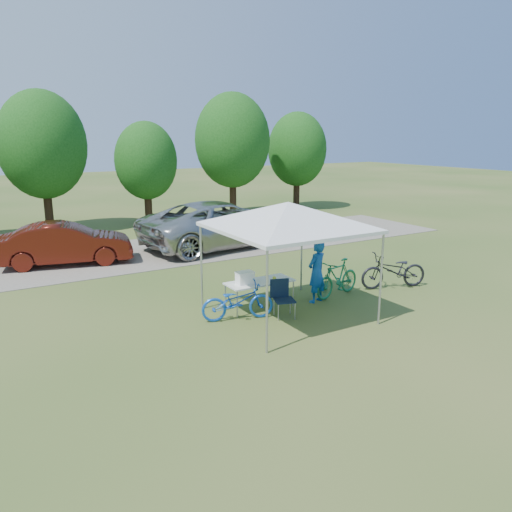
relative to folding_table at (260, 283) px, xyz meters
The scene contains 14 objects.
ground 1.08m from the folding_table, 72.63° to the right, with size 100.00×100.00×0.00m, color #2D5119.
gravel_strip 7.22m from the folding_table, 87.97° to the left, with size 24.00×5.00×0.02m, color gray.
canopy 2.17m from the folding_table, 72.63° to the right, with size 4.53×4.53×3.00m.
treeline 13.54m from the folding_table, 90.17° to the left, with size 24.89×4.28×6.30m.
folding_table is the anchor object (origin of this frame).
folding_chair 0.77m from the folding_table, 77.28° to the right, with size 0.57×0.60×0.89m.
cooler 0.46m from the folding_table, behind, with size 0.42×0.28×0.30m.
ice_cream_cup 0.41m from the folding_table, ahead, with size 0.09×0.09×0.07m, color gold.
cyclist 1.54m from the folding_table, 12.63° to the right, with size 0.59×0.38×1.60m, color #134C9E.
bike_blue 0.96m from the folding_table, 154.28° to the right, with size 0.59×1.69×0.89m, color blue.
bike_green 2.29m from the folding_table, ahead, with size 0.47×1.66×1.00m, color #197344.
bike_dark 4.12m from the folding_table, ahead, with size 0.67×1.93×1.01m, color black.
minivan 7.12m from the folding_table, 70.54° to the left, with size 2.89×6.27×1.74m, color #B7B6B2.
sedan 7.65m from the folding_table, 115.28° to the left, with size 1.47×4.20×1.38m, color #53160D.
Camera 1 is at (-6.37, -9.22, 4.21)m, focal length 35.00 mm.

